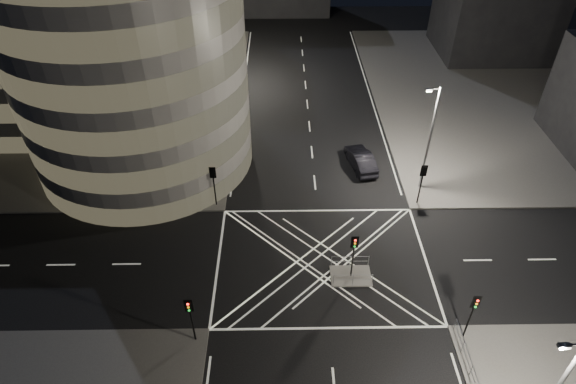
{
  "coord_description": "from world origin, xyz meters",
  "views": [
    {
      "loc": [
        -3.02,
        -25.32,
        27.37
      ],
      "look_at": [
        -2.57,
        4.89,
        3.0
      ],
      "focal_mm": 30.0,
      "sensor_mm": 36.0,
      "label": 1
    }
  ],
  "objects_px": {
    "traffic_signal_island": "(354,249)",
    "sedan": "(361,160)",
    "central_island": "(351,276)",
    "traffic_signal_nr": "(473,309)",
    "street_lamp_right_far": "(429,137)",
    "traffic_signal_nl": "(190,313)",
    "traffic_signal_fr": "(422,177)",
    "street_lamp_left_near": "(210,120)",
    "street_lamp_left_far": "(227,42)",
    "traffic_signal_fl": "(213,179)"
  },
  "relations": [
    {
      "from": "traffic_signal_fr",
      "to": "sedan",
      "type": "height_order",
      "value": "traffic_signal_fr"
    },
    {
      "from": "traffic_signal_nl",
      "to": "traffic_signal_island",
      "type": "bearing_deg",
      "value": 26.14
    },
    {
      "from": "central_island",
      "to": "traffic_signal_fr",
      "type": "distance_m",
      "value": 11.1
    },
    {
      "from": "street_lamp_left_far",
      "to": "street_lamp_right_far",
      "type": "relative_size",
      "value": 1.0
    },
    {
      "from": "central_island",
      "to": "traffic_signal_island",
      "type": "relative_size",
      "value": 0.75
    },
    {
      "from": "traffic_signal_fr",
      "to": "sedan",
      "type": "bearing_deg",
      "value": 127.29
    },
    {
      "from": "traffic_signal_fr",
      "to": "street_lamp_right_far",
      "type": "relative_size",
      "value": 0.4
    },
    {
      "from": "traffic_signal_island",
      "to": "street_lamp_right_far",
      "type": "relative_size",
      "value": 0.4
    },
    {
      "from": "traffic_signal_fl",
      "to": "street_lamp_left_far",
      "type": "bearing_deg",
      "value": 91.57
    },
    {
      "from": "central_island",
      "to": "street_lamp_right_far",
      "type": "distance_m",
      "value": 13.98
    },
    {
      "from": "traffic_signal_island",
      "to": "sedan",
      "type": "relative_size",
      "value": 0.77
    },
    {
      "from": "central_island",
      "to": "traffic_signal_fl",
      "type": "height_order",
      "value": "traffic_signal_fl"
    },
    {
      "from": "street_lamp_left_near",
      "to": "traffic_signal_nr",
      "type": "bearing_deg",
      "value": -45.87
    },
    {
      "from": "central_island",
      "to": "traffic_signal_island",
      "type": "xyz_separation_m",
      "value": [
        0.0,
        0.0,
        2.84
      ]
    },
    {
      "from": "traffic_signal_fl",
      "to": "street_lamp_left_far",
      "type": "xyz_separation_m",
      "value": [
        -0.64,
        23.2,
        2.63
      ]
    },
    {
      "from": "traffic_signal_nl",
      "to": "street_lamp_left_far",
      "type": "bearing_deg",
      "value": 90.99
    },
    {
      "from": "sedan",
      "to": "street_lamp_left_near",
      "type": "bearing_deg",
      "value": -9.88
    },
    {
      "from": "traffic_signal_fr",
      "to": "traffic_signal_island",
      "type": "height_order",
      "value": "same"
    },
    {
      "from": "traffic_signal_fr",
      "to": "sedan",
      "type": "relative_size",
      "value": 0.77
    },
    {
      "from": "traffic_signal_nr",
      "to": "street_lamp_right_far",
      "type": "distance_m",
      "value": 16.03
    },
    {
      "from": "street_lamp_right_far",
      "to": "traffic_signal_island",
      "type": "bearing_deg",
      "value": -125.3
    },
    {
      "from": "traffic_signal_fr",
      "to": "street_lamp_left_near",
      "type": "xyz_separation_m",
      "value": [
        -18.24,
        5.2,
        2.63
      ]
    },
    {
      "from": "street_lamp_left_near",
      "to": "street_lamp_left_far",
      "type": "bearing_deg",
      "value": 90.0
    },
    {
      "from": "traffic_signal_nl",
      "to": "street_lamp_right_far",
      "type": "bearing_deg",
      "value": 40.91
    },
    {
      "from": "traffic_signal_nr",
      "to": "traffic_signal_island",
      "type": "bearing_deg",
      "value": 142.07
    },
    {
      "from": "traffic_signal_fr",
      "to": "street_lamp_left_far",
      "type": "relative_size",
      "value": 0.4
    },
    {
      "from": "traffic_signal_nl",
      "to": "street_lamp_right_far",
      "type": "xyz_separation_m",
      "value": [
        18.24,
        15.8,
        2.63
      ]
    },
    {
      "from": "street_lamp_right_far",
      "to": "sedan",
      "type": "relative_size",
      "value": 1.93
    },
    {
      "from": "traffic_signal_nr",
      "to": "street_lamp_right_far",
      "type": "bearing_deg",
      "value": 87.7
    },
    {
      "from": "traffic_signal_nl",
      "to": "sedan",
      "type": "relative_size",
      "value": 0.77
    },
    {
      "from": "traffic_signal_fl",
      "to": "traffic_signal_nr",
      "type": "xyz_separation_m",
      "value": [
        17.6,
        -13.6,
        0.0
      ]
    },
    {
      "from": "traffic_signal_nl",
      "to": "traffic_signal_nr",
      "type": "bearing_deg",
      "value": 0.0
    },
    {
      "from": "central_island",
      "to": "traffic_signal_fr",
      "type": "relative_size",
      "value": 0.75
    },
    {
      "from": "traffic_signal_fl",
      "to": "street_lamp_right_far",
      "type": "xyz_separation_m",
      "value": [
        18.24,
        2.2,
        2.63
      ]
    },
    {
      "from": "traffic_signal_fr",
      "to": "street_lamp_right_far",
      "type": "height_order",
      "value": "street_lamp_right_far"
    },
    {
      "from": "traffic_signal_nl",
      "to": "traffic_signal_fl",
      "type": "bearing_deg",
      "value": 90.0
    },
    {
      "from": "traffic_signal_fl",
      "to": "traffic_signal_island",
      "type": "distance_m",
      "value": 13.62
    },
    {
      "from": "traffic_signal_island",
      "to": "street_lamp_left_near",
      "type": "height_order",
      "value": "street_lamp_left_near"
    },
    {
      "from": "traffic_signal_island",
      "to": "traffic_signal_nl",
      "type": "bearing_deg",
      "value": -153.86
    },
    {
      "from": "street_lamp_left_near",
      "to": "street_lamp_left_far",
      "type": "height_order",
      "value": "same"
    },
    {
      "from": "street_lamp_left_near",
      "to": "street_lamp_left_far",
      "type": "relative_size",
      "value": 1.0
    },
    {
      "from": "central_island",
      "to": "street_lamp_right_far",
      "type": "height_order",
      "value": "street_lamp_right_far"
    },
    {
      "from": "traffic_signal_island",
      "to": "traffic_signal_fr",
      "type": "bearing_deg",
      "value": 50.67
    },
    {
      "from": "traffic_signal_nr",
      "to": "street_lamp_right_far",
      "type": "xyz_separation_m",
      "value": [
        0.64,
        15.8,
        2.63
      ]
    },
    {
      "from": "traffic_signal_fl",
      "to": "street_lamp_left_near",
      "type": "relative_size",
      "value": 0.4
    },
    {
      "from": "central_island",
      "to": "sedan",
      "type": "bearing_deg",
      "value": 79.67
    },
    {
      "from": "traffic_signal_island",
      "to": "street_lamp_right_far",
      "type": "bearing_deg",
      "value": 54.7
    },
    {
      "from": "traffic_signal_nr",
      "to": "street_lamp_left_far",
      "type": "relative_size",
      "value": 0.4
    },
    {
      "from": "traffic_signal_island",
      "to": "sedan",
      "type": "bearing_deg",
      "value": 79.67
    },
    {
      "from": "central_island",
      "to": "traffic_signal_nr",
      "type": "relative_size",
      "value": 0.75
    }
  ]
}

